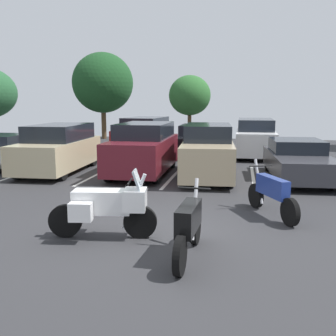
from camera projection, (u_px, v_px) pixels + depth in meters
name	position (u px, v px, depth m)	size (l,w,h in m)	color
ground	(161.00, 234.00, 8.31)	(44.00, 44.00, 0.10)	#2D2D30
motorcycle_touring	(107.00, 206.00, 7.86)	(2.21, 1.02, 1.41)	black
motorcycle_second	(189.00, 226.00, 6.86)	(0.62, 2.10, 1.29)	black
motorcycle_third	(272.00, 193.00, 9.41)	(1.09, 2.07, 1.28)	black
parking_stripes	(137.00, 174.00, 15.00)	(26.34, 5.13, 0.01)	silver
car_champagne	(58.00, 148.00, 15.35)	(2.12, 4.85, 1.86)	#C1B289
car_maroon	(144.00, 149.00, 14.91)	(2.01, 4.87, 1.93)	maroon
car_tan	(208.00, 152.00, 14.20)	(2.10, 4.95, 1.92)	tan
car_charcoal	(298.00, 160.00, 13.89)	(2.16, 4.93, 1.39)	#38383D
car_far_red	(144.00, 135.00, 20.88)	(2.28, 4.78, 1.91)	maroon
car_far_black	(198.00, 140.00, 20.29)	(1.93, 4.84, 1.56)	black
car_far_white	(255.00, 138.00, 19.84)	(1.89, 4.82, 1.87)	white
tree_center_left	(190.00, 96.00, 27.08)	(2.89, 2.89, 4.55)	#4C3823
tree_center	(103.00, 83.00, 28.69)	(4.44, 4.44, 6.30)	#4C3823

